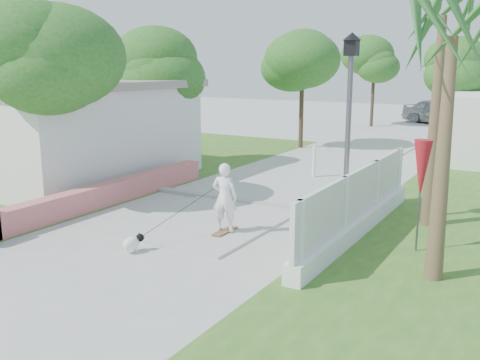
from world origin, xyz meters
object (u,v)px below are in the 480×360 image
Objects in this scene: dog at (133,242)px; parked_car at (440,112)px; bollard at (314,161)px; patio_umbrella at (422,171)px; skateboarder at (190,208)px; street_lamp at (348,123)px.

dog is 0.11× the size of parked_car.
bollard is at bearing 109.42° from dog.
patio_umbrella is 24.92m from parked_car.
patio_umbrella is at bearing 53.04° from dog.
dog is (-0.34, -8.51, -0.37)m from bollard.
skateboarder is 4.06× the size of dog.
skateboarder is (0.18, -7.25, 0.13)m from bollard.
skateboarder is 0.46× the size of parked_car.
street_lamp is at bearing 74.53° from dog.
skateboarder is (-4.42, -1.75, -0.97)m from patio_umbrella.
bollard is at bearing 120.96° from street_lamp.
bollard is 8.52m from dog.
street_lamp is at bearing 152.24° from patio_umbrella.
parked_car is at bearing 99.63° from patio_umbrella.
bollard is (-2.70, 4.50, -1.84)m from street_lamp.
street_lamp is 8.29× the size of dog.
patio_umbrella reaches higher than skateboarder.
parked_car is at bearing 110.10° from dog.
street_lamp is 2.27m from patio_umbrella.
street_lamp reaches higher than parked_car.
street_lamp is 4.10m from skateboarder.
patio_umbrella is at bearing -174.37° from skateboarder.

